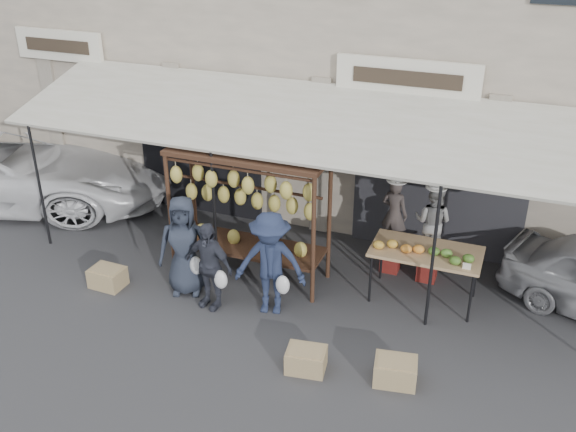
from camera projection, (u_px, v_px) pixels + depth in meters
name	position (u px, v px, depth m)	size (l,w,h in m)	color
ground_plane	(244.00, 331.00, 9.57)	(90.00, 90.00, 0.00)	#2D2D30
shophouse	(369.00, 12.00, 13.35)	(24.00, 6.15, 7.30)	#BEAD96
awning	(298.00, 121.00, 10.31)	(10.00, 2.35, 2.92)	beige
banana_rack	(247.00, 192.00, 10.26)	(2.60, 0.90, 2.24)	black
produce_table	(426.00, 253.00, 9.91)	(1.70, 0.90, 1.04)	tan
vendor_left	(394.00, 214.00, 10.66)	(0.47, 0.31, 1.28)	#403836
vendor_right	(432.00, 222.00, 10.39)	(0.63, 0.49, 1.29)	gray
customer_left	(184.00, 246.00, 10.18)	(0.82, 0.54, 1.68)	#252B38
customer_mid	(209.00, 265.00, 9.87)	(0.85, 0.36, 1.46)	#313440
customer_right	(270.00, 264.00, 9.68)	(1.09, 0.63, 1.69)	#202944
stool_left	(391.00, 259.00, 11.05)	(0.31, 0.31, 0.44)	maroon
stool_right	(427.00, 268.00, 10.78)	(0.31, 0.31, 0.44)	maroon
crate_near_a	(306.00, 360.00, 8.74)	(0.53, 0.40, 0.32)	tan
crate_near_b	(395.00, 371.00, 8.52)	(0.56, 0.42, 0.33)	tan
crate_far	(108.00, 277.00, 10.61)	(0.54, 0.41, 0.33)	tan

